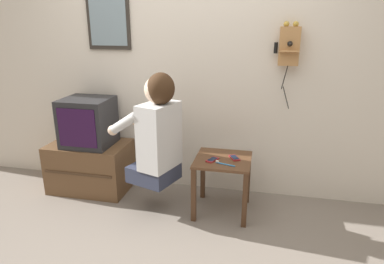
# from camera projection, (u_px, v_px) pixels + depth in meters

# --- Properties ---
(ground_plane) EXTENTS (14.00, 14.00, 0.00)m
(ground_plane) POSITION_uv_depth(u_px,v_px,m) (154.00, 259.00, 2.44)
(ground_plane) COLOR slate
(wall_back) EXTENTS (6.80, 0.05, 2.55)m
(wall_back) POSITION_uv_depth(u_px,v_px,m) (191.00, 60.00, 3.17)
(wall_back) COLOR beige
(wall_back) RESTS_ON ground_plane
(side_table) EXTENTS (0.47, 0.47, 0.50)m
(side_table) POSITION_uv_depth(u_px,v_px,m) (223.00, 170.00, 2.94)
(side_table) COLOR #51331E
(side_table) RESTS_ON ground_plane
(person) EXTENTS (0.61, 0.51, 0.94)m
(person) POSITION_uv_depth(u_px,v_px,m) (157.00, 130.00, 2.83)
(person) COLOR #2D3347
(person) RESTS_ON ground_plane
(tv_stand) EXTENTS (0.76, 0.49, 0.48)m
(tv_stand) POSITION_uv_depth(u_px,v_px,m) (91.00, 166.00, 3.41)
(tv_stand) COLOR brown
(tv_stand) RESTS_ON ground_plane
(television) EXTENTS (0.45, 0.41, 0.45)m
(television) POSITION_uv_depth(u_px,v_px,m) (88.00, 122.00, 3.24)
(television) COLOR #232326
(television) RESTS_ON tv_stand
(wall_phone_antique) EXTENTS (0.21, 0.18, 0.73)m
(wall_phone_antique) POSITION_uv_depth(u_px,v_px,m) (289.00, 46.00, 2.87)
(wall_phone_antique) COLOR #AD7A47
(framed_picture) EXTENTS (0.42, 0.03, 0.53)m
(framed_picture) POSITION_uv_depth(u_px,v_px,m) (108.00, 20.00, 3.18)
(framed_picture) COLOR #2D2823
(cell_phone_held) EXTENTS (0.11, 0.14, 0.01)m
(cell_phone_held) POSITION_uv_depth(u_px,v_px,m) (212.00, 160.00, 2.87)
(cell_phone_held) COLOR maroon
(cell_phone_held) RESTS_ON side_table
(cell_phone_spare) EXTENTS (0.11, 0.14, 0.01)m
(cell_phone_spare) POSITION_uv_depth(u_px,v_px,m) (234.00, 158.00, 2.91)
(cell_phone_spare) COLOR maroon
(cell_phone_spare) RESTS_ON side_table
(toothbrush) EXTENTS (0.17, 0.06, 0.02)m
(toothbrush) POSITION_uv_depth(u_px,v_px,m) (224.00, 164.00, 2.79)
(toothbrush) COLOR #338CD8
(toothbrush) RESTS_ON side_table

